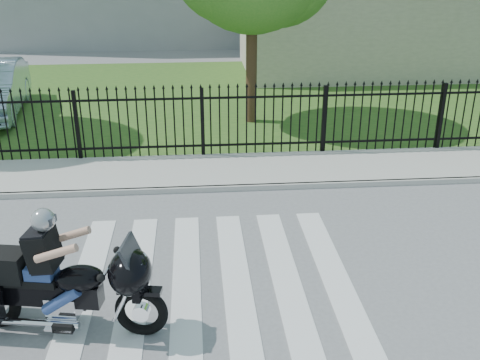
{
  "coord_description": "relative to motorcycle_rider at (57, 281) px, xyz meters",
  "views": [
    {
      "loc": [
        -0.18,
        -7.13,
        5.03
      ],
      "look_at": [
        0.6,
        2.24,
        1.0
      ],
      "focal_mm": 42.0,
      "sensor_mm": 36.0,
      "label": 1
    }
  ],
  "objects": [
    {
      "name": "building_low",
      "position": [
        9.12,
        16.51,
        0.97
      ],
      "size": [
        10.0,
        6.0,
        3.5
      ],
      "primitive_type": "cube",
      "color": "beige",
      "rests_on": "ground"
    },
    {
      "name": "iron_fence",
      "position": [
        2.12,
        6.51,
        0.12
      ],
      "size": [
        26.0,
        0.04,
        1.8
      ],
      "color": "black",
      "rests_on": "ground"
    },
    {
      "name": "ground",
      "position": [
        2.12,
        0.51,
        -0.78
      ],
      "size": [
        120.0,
        120.0,
        0.0
      ],
      "primitive_type": "plane",
      "color": "slate",
      "rests_on": "ground"
    },
    {
      "name": "crosswalk",
      "position": [
        2.12,
        0.51,
        -0.77
      ],
      "size": [
        5.0,
        5.5,
        0.01
      ],
      "primitive_type": null,
      "color": "silver",
      "rests_on": "ground"
    },
    {
      "name": "sidewalk",
      "position": [
        2.12,
        5.51,
        -0.72
      ],
      "size": [
        40.0,
        2.0,
        0.12
      ],
      "primitive_type": "cube",
      "color": "#ADAAA3",
      "rests_on": "ground"
    },
    {
      "name": "curb",
      "position": [
        2.12,
        4.51,
        -0.72
      ],
      "size": [
        40.0,
        0.12,
        0.12
      ],
      "primitive_type": "cube",
      "color": "#ADAAA3",
      "rests_on": "ground"
    },
    {
      "name": "motorcycle_rider",
      "position": [
        0.0,
        0.0,
        0.0
      ],
      "size": [
        2.86,
        1.26,
        1.91
      ],
      "rotation": [
        0.0,
        0.0,
        -0.18
      ],
      "color": "black",
      "rests_on": "ground"
    },
    {
      "name": "grass_strip",
      "position": [
        2.12,
        12.51,
        -0.77
      ],
      "size": [
        40.0,
        12.0,
        0.02
      ],
      "primitive_type": "cube",
      "color": "#2B561D",
      "rests_on": "ground"
    }
  ]
}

